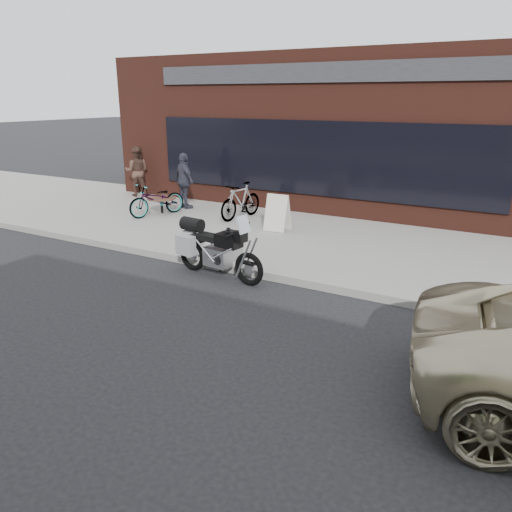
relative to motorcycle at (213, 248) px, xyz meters
name	(u,v)px	position (x,y,z in m)	size (l,w,h in m)	color
ground	(156,397)	(1.72, -3.71, -0.56)	(120.00, 120.00, 0.00)	black
near_sidewalk	(355,243)	(1.72, 3.29, -0.48)	(44.00, 6.00, 0.15)	gray
storefront	(369,128)	(-0.28, 10.27, 1.69)	(14.00, 10.07, 4.50)	#4C2218
motorcycle	(213,248)	(0.00, 0.00, 0.00)	(2.04, 0.66, 1.29)	black
bicycle_front	(157,200)	(-3.89, 2.97, 0.04)	(0.59, 1.69, 0.89)	gray
bicycle_rear	(241,201)	(-1.69, 3.80, 0.08)	(0.46, 1.61, 0.97)	gray
sandwich_sign	(278,212)	(-0.27, 3.21, 0.04)	(0.57, 0.53, 0.89)	beige
cafe_table	(161,199)	(-3.96, 3.24, 0.01)	(0.80, 0.80, 0.46)	black
cafe_patron_left	(137,171)	(-6.33, 4.89, 0.40)	(0.79, 0.61, 1.62)	#4B3228
cafe_patron_right	(184,181)	(-3.78, 4.09, 0.40)	(0.95, 0.40, 1.62)	#333341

